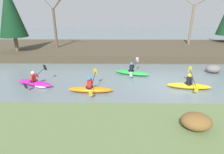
{
  "coord_description": "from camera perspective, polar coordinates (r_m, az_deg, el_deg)",
  "views": [
    {
      "loc": [
        -3.66,
        -10.63,
        4.67
      ],
      "look_at": [
        -3.81,
        0.27,
        0.55
      ],
      "focal_mm": 28.0,
      "sensor_mm": 36.0,
      "label": 1
    }
  ],
  "objects": [
    {
      "name": "ground_plane",
      "position": [
        12.18,
        18.25,
        -2.97
      ],
      "size": [
        90.0,
        90.0,
        0.0
      ],
      "primitive_type": "plane",
      "color": "slate"
    },
    {
      "name": "riverbank_far",
      "position": [
        21.77,
        10.6,
        8.95
      ],
      "size": [
        44.0,
        10.24,
        0.73
      ],
      "color": "#473D2D",
      "rests_on": "ground"
    },
    {
      "name": "conifer_tree_far_left",
      "position": [
        20.62,
        -30.34,
        17.99
      ],
      "size": [
        2.65,
        2.65,
        6.36
      ],
      "color": "brown",
      "rests_on": "riverbank_far"
    },
    {
      "name": "bare_tree_upstream",
      "position": [
        21.18,
        -18.14,
        16.29
      ],
      "size": [
        3.14,
        3.11,
        5.66
      ],
      "color": "brown",
      "rests_on": "riverbank_far"
    },
    {
      "name": "bare_tree_mid_upstream",
      "position": [
        24.29,
        24.67,
        16.59
      ],
      "size": [
        3.46,
        3.41,
        6.26
      ],
      "color": "#7A664C",
      "rests_on": "riverbank_far"
    },
    {
      "name": "shrub_clump_second",
      "position": [
        6.79,
        25.82,
        -12.9
      ],
      "size": [
        1.03,
        0.86,
        0.56
      ],
      "color": "brown",
      "rests_on": "riverbank_near"
    },
    {
      "name": "kayaker_lead",
      "position": [
        12.24,
        23.92,
        -2.49
      ],
      "size": [
        2.8,
        2.07,
        1.2
      ],
      "rotation": [
        0.0,
        0.0,
        -0.14
      ],
      "color": "yellow",
      "rests_on": "ground"
    },
    {
      "name": "kayaker_middle",
      "position": [
        13.69,
        6.58,
        1.58
      ],
      "size": [
        2.74,
        2.01,
        1.2
      ],
      "rotation": [
        0.0,
        0.0,
        -0.35
      ],
      "color": "green",
      "rests_on": "ground"
    },
    {
      "name": "kayaker_trailing",
      "position": [
        10.78,
        -6.92,
        -3.84
      ],
      "size": [
        2.78,
        2.07,
        1.2
      ],
      "rotation": [
        0.0,
        0.0,
        -0.04
      ],
      "color": "orange",
      "rests_on": "ground"
    },
    {
      "name": "kayaker_far_back",
      "position": [
        12.67,
        -23.5,
        -1.78
      ],
      "size": [
        2.75,
        2.02,
        1.2
      ],
      "rotation": [
        0.0,
        0.0,
        -0.33
      ],
      "color": "#C61999",
      "rests_on": "ground"
    },
    {
      "name": "boulder_midstream",
      "position": [
        16.24,
        30.19,
        2.32
      ],
      "size": [
        1.16,
        0.91,
        0.66
      ],
      "color": "slate",
      "rests_on": "ground"
    }
  ]
}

